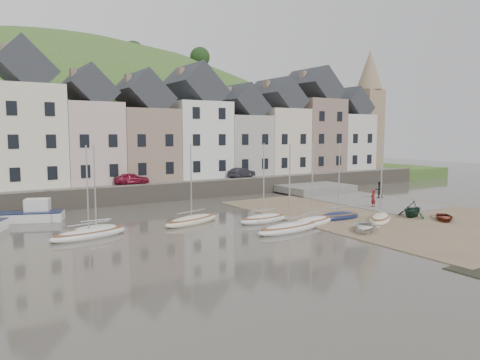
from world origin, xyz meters
TOP-DOWN VIEW (x-y plane):
  - ground at (0.00, 0.00)m, footprint 160.00×160.00m
  - quay_land at (0.00, 32.00)m, footprint 90.00×30.00m
  - quay_street at (0.00, 20.50)m, footprint 70.00×7.00m
  - seawall at (0.00, 17.00)m, footprint 70.00×1.20m
  - beach at (11.00, 0.00)m, footprint 18.00×26.00m
  - slipway at (15.00, 8.00)m, footprint 8.00×18.00m
  - hillside at (-5.00, 60.00)m, footprint 134.40×84.00m
  - townhouse_terrace at (1.76, 24.00)m, footprint 61.05×8.00m
  - church_spire at (34.55, 24.00)m, footprint 4.00×4.00m
  - sailboat_0 at (-12.65, 4.51)m, footprint 5.47×2.53m
  - sailboat_1 at (-11.96, 5.35)m, footprint 3.73×1.62m
  - sailboat_2 at (-4.89, 5.11)m, footprint 5.41×3.08m
  - sailboat_3 at (0.13, 2.73)m, footprint 4.35×1.74m
  - sailboat_4 at (-0.24, -0.95)m, footprint 5.76×2.09m
  - sailboat_5 at (5.82, 0.48)m, footprint 4.10×1.69m
  - sailboat_6 at (2.55, -0.13)m, footprint 4.69×2.39m
  - sailboat_7 at (7.96, -1.90)m, footprint 4.47×3.72m
  - motorboat_2 at (-15.20, 12.68)m, footprint 5.43×3.36m
  - rowboat_white at (4.08, -3.87)m, footprint 3.75×3.64m
  - rowboat_green at (11.47, -2.15)m, footprint 2.91×2.63m
  - rowboat_red at (12.35, -4.39)m, footprint 3.19×3.15m
  - person_red at (12.42, 2.84)m, footprint 0.64×0.48m
  - person_dark at (17.28, 6.41)m, footprint 1.02×0.92m
  - car_left at (-4.79, 19.50)m, footprint 3.71×1.88m
  - car_right at (8.55, 19.50)m, footprint 3.80×2.16m

SIDE VIEW (x-z plane):
  - hillside at x=-5.00m, z-range -59.99..24.01m
  - ground at x=0.00m, z-range 0.00..0.00m
  - beach at x=11.00m, z-range 0.00..0.06m
  - slipway at x=15.00m, z-range 0.00..0.12m
  - sailboat_4 at x=-0.24m, z-range -2.90..3.42m
  - sailboat_0 at x=-12.65m, z-range -2.90..3.42m
  - sailboat_2 at x=-4.89m, z-range -2.90..3.42m
  - sailboat_6 at x=2.55m, z-range -2.90..3.42m
  - sailboat_7 at x=7.96m, z-range -2.90..3.42m
  - sailboat_3 at x=0.13m, z-range -2.90..3.42m
  - sailboat_5 at x=5.82m, z-range -2.89..3.43m
  - sailboat_1 at x=-11.96m, z-range -2.89..3.43m
  - rowboat_red at x=12.35m, z-range 0.06..0.60m
  - rowboat_white at x=4.08m, z-range 0.06..0.69m
  - motorboat_2 at x=-15.20m, z-range -0.27..1.43m
  - rowboat_green at x=11.47m, z-range 0.06..1.40m
  - quay_land at x=0.00m, z-range 0.00..1.50m
  - seawall at x=0.00m, z-range 0.00..1.80m
  - person_red at x=12.42m, z-range 0.12..1.71m
  - person_dark at x=17.28m, z-range 0.12..1.85m
  - quay_street at x=0.00m, z-range 1.50..1.60m
  - car_right at x=8.55m, z-range 1.60..2.79m
  - car_left at x=-4.79m, z-range 1.60..2.81m
  - townhouse_terrace at x=1.76m, z-range 0.36..14.29m
  - church_spire at x=34.55m, z-range 2.06..20.06m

